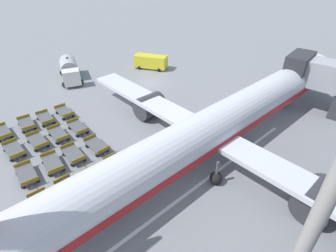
{
  "coord_description": "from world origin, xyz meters",
  "views": [
    {
      "loc": [
        25.91,
        -27.16,
        16.55
      ],
      "look_at": [
        12.14,
        -10.35,
        2.29
      ],
      "focal_mm": 28.0,
      "sensor_mm": 36.0,
      "label": 1
    }
  ],
  "objects_px": {
    "baggage_dolly_row_mid_a_col_a": "(27,124)",
    "baggage_dolly_row_mid_b_col_d": "(96,180)",
    "fuel_tanker_secondary": "(70,70)",
    "baggage_dolly_row_mid_b_col_b": "(58,134)",
    "airplane": "(220,125)",
    "baggage_dolly_row_mid_a_col_b": "(38,141)",
    "baggage_dolly_row_far_col_a": "(65,112)",
    "baggage_dolly_row_far_col_c": "(97,146)",
    "baggage_dolly_row_mid_b_col_c": "(74,154)",
    "baggage_dolly_row_near_col_a": "(2,133)",
    "service_van": "(151,62)",
    "baggage_dolly_row_near_col_b": "(14,150)",
    "baggage_dolly_row_mid_a_col_c": "(53,163)",
    "baggage_dolly_row_far_col_b": "(78,128)",
    "baggage_dolly_row_near_col_c": "(27,174)",
    "baggage_dolly_row_near_col_d": "(42,205)",
    "baggage_dolly_row_far_col_d": "(118,166)",
    "baggage_dolly_row_mid_a_col_d": "(70,190)",
    "baggage_dolly_row_mid_b_col_a": "(46,118)"
  },
  "relations": [
    {
      "from": "airplane",
      "to": "baggage_dolly_row_mid_a_col_b",
      "type": "relative_size",
      "value": 12.61
    },
    {
      "from": "baggage_dolly_row_mid_a_col_d",
      "to": "baggage_dolly_row_far_col_d",
      "type": "height_order",
      "value": "same"
    },
    {
      "from": "baggage_dolly_row_near_col_c",
      "to": "baggage_dolly_row_far_col_b",
      "type": "relative_size",
      "value": 1.0
    },
    {
      "from": "fuel_tanker_secondary",
      "to": "baggage_dolly_row_mid_b_col_c",
      "type": "xyz_separation_m",
      "value": [
        17.17,
        -11.05,
        -0.92
      ]
    },
    {
      "from": "airplane",
      "to": "baggage_dolly_row_far_col_a",
      "type": "distance_m",
      "value": 19.0
    },
    {
      "from": "baggage_dolly_row_mid_a_col_c",
      "to": "baggage_dolly_row_mid_b_col_b",
      "type": "height_order",
      "value": "same"
    },
    {
      "from": "fuel_tanker_secondary",
      "to": "baggage_dolly_row_mid_b_col_b",
      "type": "height_order",
      "value": "fuel_tanker_secondary"
    },
    {
      "from": "baggage_dolly_row_mid_a_col_a",
      "to": "baggage_dolly_row_mid_a_col_c",
      "type": "bearing_deg",
      "value": -11.63
    },
    {
      "from": "baggage_dolly_row_near_col_c",
      "to": "baggage_dolly_row_mid_b_col_b",
      "type": "xyz_separation_m",
      "value": [
        -3.39,
        5.13,
        0.0
      ]
    },
    {
      "from": "baggage_dolly_row_mid_a_col_c",
      "to": "baggage_dolly_row_far_col_b",
      "type": "bearing_deg",
      "value": 123.36
    },
    {
      "from": "baggage_dolly_row_near_col_d",
      "to": "baggage_dolly_row_far_col_c",
      "type": "bearing_deg",
      "value": 111.21
    },
    {
      "from": "baggage_dolly_row_near_col_d",
      "to": "baggage_dolly_row_mid_a_col_d",
      "type": "height_order",
      "value": "same"
    },
    {
      "from": "baggage_dolly_row_mid_b_col_d",
      "to": "baggage_dolly_row_far_col_a",
      "type": "bearing_deg",
      "value": 158.9
    },
    {
      "from": "baggage_dolly_row_far_col_b",
      "to": "baggage_dolly_row_far_col_c",
      "type": "relative_size",
      "value": 1.0
    },
    {
      "from": "fuel_tanker_secondary",
      "to": "baggage_dolly_row_mid_b_col_b",
      "type": "distance_m",
      "value": 16.5
    },
    {
      "from": "baggage_dolly_row_mid_b_col_b",
      "to": "baggage_dolly_row_far_col_b",
      "type": "distance_m",
      "value": 2.16
    },
    {
      "from": "baggage_dolly_row_mid_b_col_d",
      "to": "baggage_dolly_row_near_col_d",
      "type": "bearing_deg",
      "value": -102.43
    },
    {
      "from": "baggage_dolly_row_mid_a_col_c",
      "to": "baggage_dolly_row_mid_b_col_b",
      "type": "relative_size",
      "value": 1.0
    },
    {
      "from": "baggage_dolly_row_mid_a_col_a",
      "to": "baggage_dolly_row_far_col_a",
      "type": "distance_m",
      "value": 4.36
    },
    {
      "from": "baggage_dolly_row_far_col_a",
      "to": "baggage_dolly_row_far_col_b",
      "type": "height_order",
      "value": "same"
    },
    {
      "from": "baggage_dolly_row_mid_b_col_a",
      "to": "baggage_dolly_row_far_col_a",
      "type": "distance_m",
      "value": 2.29
    },
    {
      "from": "baggage_dolly_row_mid_b_col_a",
      "to": "baggage_dolly_row_mid_b_col_b",
      "type": "height_order",
      "value": "same"
    },
    {
      "from": "baggage_dolly_row_mid_a_col_b",
      "to": "baggage_dolly_row_far_col_c",
      "type": "bearing_deg",
      "value": 32.41
    },
    {
      "from": "baggage_dolly_row_far_col_a",
      "to": "baggage_dolly_row_far_col_c",
      "type": "xyz_separation_m",
      "value": [
        8.48,
        -1.73,
        0.0
      ]
    },
    {
      "from": "baggage_dolly_row_mid_a_col_a",
      "to": "baggage_dolly_row_mid_b_col_c",
      "type": "bearing_deg",
      "value": 1.58
    },
    {
      "from": "baggage_dolly_row_mid_b_col_d",
      "to": "baggage_dolly_row_near_col_c",
      "type": "bearing_deg",
      "value": -146.38
    },
    {
      "from": "baggage_dolly_row_near_col_a",
      "to": "baggage_dolly_row_mid_b_col_b",
      "type": "xyz_separation_m",
      "value": [
        4.96,
        3.67,
        0.0
      ]
    },
    {
      "from": "service_van",
      "to": "baggage_dolly_row_mid_a_col_d",
      "type": "bearing_deg",
      "value": -60.77
    },
    {
      "from": "baggage_dolly_row_far_col_a",
      "to": "baggage_dolly_row_far_col_c",
      "type": "relative_size",
      "value": 1.0
    },
    {
      "from": "fuel_tanker_secondary",
      "to": "baggage_dolly_row_far_col_d",
      "type": "relative_size",
      "value": 2.05
    },
    {
      "from": "service_van",
      "to": "baggage_dolly_row_far_col_c",
      "type": "height_order",
      "value": "service_van"
    },
    {
      "from": "baggage_dolly_row_near_col_a",
      "to": "baggage_dolly_row_mid_b_col_d",
      "type": "height_order",
      "value": "same"
    },
    {
      "from": "fuel_tanker_secondary",
      "to": "baggage_dolly_row_near_col_c",
      "type": "distance_m",
      "value": 22.4
    },
    {
      "from": "baggage_dolly_row_near_col_a",
      "to": "baggage_dolly_row_near_col_b",
      "type": "xyz_separation_m",
      "value": [
        4.03,
        -0.6,
        0.0
      ]
    },
    {
      "from": "baggage_dolly_row_mid_b_col_b",
      "to": "baggage_dolly_row_mid_a_col_a",
      "type": "bearing_deg",
      "value": -165.6
    },
    {
      "from": "baggage_dolly_row_near_col_a",
      "to": "baggage_dolly_row_mid_a_col_b",
      "type": "distance_m",
      "value": 4.7
    },
    {
      "from": "baggage_dolly_row_far_col_c",
      "to": "baggage_dolly_row_far_col_d",
      "type": "height_order",
      "value": "same"
    },
    {
      "from": "baggage_dolly_row_mid_a_col_a",
      "to": "baggage_dolly_row_mid_b_col_d",
      "type": "bearing_deg",
      "value": -2.1
    },
    {
      "from": "baggage_dolly_row_mid_a_col_b",
      "to": "baggage_dolly_row_mid_b_col_d",
      "type": "distance_m",
      "value": 9.16
    },
    {
      "from": "baggage_dolly_row_mid_a_col_b",
      "to": "baggage_dolly_row_mid_a_col_d",
      "type": "height_order",
      "value": "same"
    },
    {
      "from": "baggage_dolly_row_mid_a_col_b",
      "to": "baggage_dolly_row_far_col_a",
      "type": "xyz_separation_m",
      "value": [
        -3.15,
        5.12,
        0.0
      ]
    },
    {
      "from": "fuel_tanker_secondary",
      "to": "baggage_dolly_row_near_col_c",
      "type": "height_order",
      "value": "fuel_tanker_secondary"
    },
    {
      "from": "fuel_tanker_secondary",
      "to": "baggage_dolly_row_mid_a_col_d",
      "type": "distance_m",
      "value": 25.12
    },
    {
      "from": "baggage_dolly_row_near_col_b",
      "to": "baggage_dolly_row_mid_a_col_c",
      "type": "xyz_separation_m",
      "value": [
        4.74,
        1.35,
        0.0
      ]
    },
    {
      "from": "baggage_dolly_row_mid_a_col_b",
      "to": "baggage_dolly_row_far_col_b",
      "type": "distance_m",
      "value": 4.28
    },
    {
      "from": "service_van",
      "to": "baggage_dolly_row_near_col_c",
      "type": "xyz_separation_m",
      "value": [
        9.64,
        -26.59,
        -0.77
      ]
    },
    {
      "from": "airplane",
      "to": "fuel_tanker_secondary",
      "type": "distance_m",
      "value": 27.29
    },
    {
      "from": "baggage_dolly_row_mid_b_col_b",
      "to": "baggage_dolly_row_mid_b_col_d",
      "type": "bearing_deg",
      "value": -11.0
    },
    {
      "from": "baggage_dolly_row_near_col_a",
      "to": "baggage_dolly_row_mid_b_col_d",
      "type": "distance_m",
      "value": 13.7
    },
    {
      "from": "baggage_dolly_row_mid_a_col_c",
      "to": "baggage_dolly_row_mid_b_col_b",
      "type": "distance_m",
      "value": 4.8
    }
  ]
}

